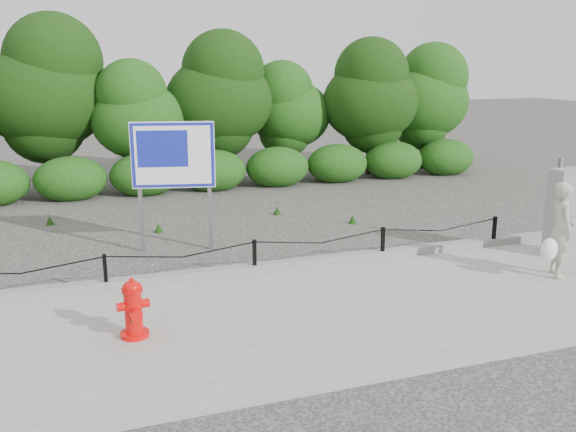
% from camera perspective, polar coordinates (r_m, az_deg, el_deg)
% --- Properties ---
extents(ground, '(90.00, 90.00, 0.00)m').
position_cam_1_polar(ground, '(10.76, -3.13, -5.71)').
color(ground, '#2D2B28').
rests_on(ground, ground).
extents(sidewalk, '(14.00, 4.00, 0.08)m').
position_cam_1_polar(sidewalk, '(8.98, 0.49, -9.57)').
color(sidewalk, gray).
rests_on(sidewalk, ground).
extents(curb, '(14.00, 0.22, 0.14)m').
position_cam_1_polar(curb, '(10.76, -3.21, -4.87)').
color(curb, slate).
rests_on(curb, sidewalk).
extents(chain_barrier, '(10.06, 0.06, 0.60)m').
position_cam_1_polar(chain_barrier, '(10.62, -3.16, -3.39)').
color(chain_barrier, black).
rests_on(chain_barrier, sidewalk).
extents(treeline, '(20.51, 3.80, 4.94)m').
position_cam_1_polar(treeline, '(18.97, -10.26, 10.69)').
color(treeline, black).
rests_on(treeline, ground).
extents(fire_hydrant, '(0.44, 0.45, 0.82)m').
position_cam_1_polar(fire_hydrant, '(8.43, -14.26, -8.45)').
color(fire_hydrant, red).
rests_on(fire_hydrant, sidewalk).
extents(pedestrian, '(0.79, 0.71, 1.65)m').
position_cam_1_polar(pedestrian, '(11.30, 24.11, -1.29)').
color(pedestrian, '#A39D8C').
rests_on(pedestrian, sidewalk).
extents(utility_cabinet, '(0.65, 0.47, 1.83)m').
position_cam_1_polar(utility_cabinet, '(12.64, 24.44, 0.33)').
color(utility_cabinet, '#949497').
rests_on(utility_cabinet, sidewalk).
extents(advertising_sign, '(1.58, 0.45, 2.57)m').
position_cam_1_polar(advertising_sign, '(12.02, -10.71, 5.09)').
color(advertising_sign, slate).
rests_on(advertising_sign, ground).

